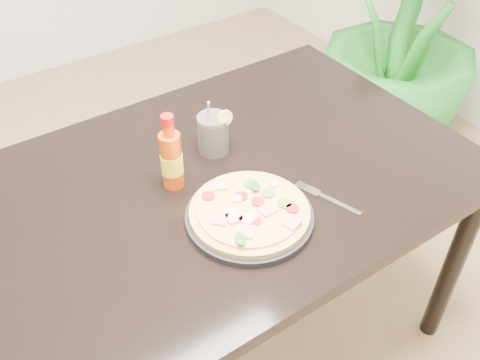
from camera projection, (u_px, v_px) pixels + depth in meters
dining_table at (215, 201)px, 1.47m from camera, size 1.40×0.90×0.75m
plate at (249, 216)px, 1.29m from camera, size 0.31×0.31×0.02m
pizza at (250, 211)px, 1.28m from camera, size 0.29×0.29×0.03m
hot_sauce_bottle at (171, 159)px, 1.34m from camera, size 0.06×0.06×0.21m
cola_cup at (213, 135)px, 1.47m from camera, size 0.09×0.09×0.17m
fork at (326, 197)px, 1.35m from camera, size 0.07×0.18×0.00m
houseplant at (406, 27)px, 2.36m from camera, size 0.93×0.93×1.27m
plant_pot at (385, 125)px, 2.71m from camera, size 0.28×0.28×0.22m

